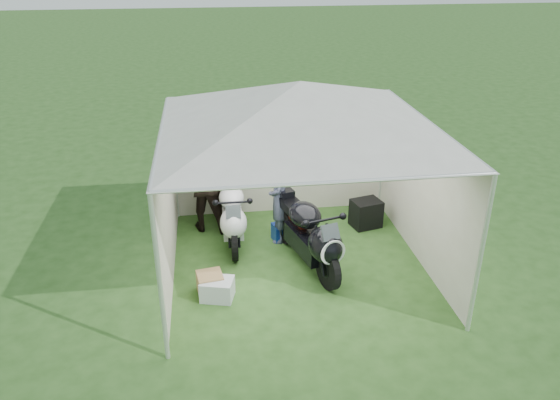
% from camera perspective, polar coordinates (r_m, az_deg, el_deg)
% --- Properties ---
extents(ground, '(80.00, 80.00, 0.00)m').
position_cam_1_polar(ground, '(9.01, 1.86, -6.61)').
color(ground, '#264A19').
rests_on(ground, ground).
extents(canopy_tent, '(5.66, 5.66, 3.00)m').
position_cam_1_polar(canopy_tent, '(7.99, 2.07, 9.41)').
color(canopy_tent, silver).
rests_on(canopy_tent, ground).
extents(motorcycle_white, '(0.46, 2.00, 0.98)m').
position_cam_1_polar(motorcycle_white, '(9.41, -5.00, -1.41)').
color(motorcycle_white, black).
rests_on(motorcycle_white, ground).
extents(motorcycle_black, '(0.89, 2.15, 1.08)m').
position_cam_1_polar(motorcycle_black, '(8.63, 3.10, -3.53)').
color(motorcycle_black, black).
rests_on(motorcycle_black, ground).
extents(paddock_stand, '(0.46, 0.35, 0.30)m').
position_cam_1_polar(paddock_stand, '(9.64, 0.43, -3.26)').
color(paddock_stand, '#1839C1').
rests_on(paddock_stand, ground).
extents(person_dark_jacket, '(1.14, 1.02, 1.94)m').
position_cam_1_polar(person_dark_jacket, '(9.76, -7.70, 2.21)').
color(person_dark_jacket, black).
rests_on(person_dark_jacket, ground).
extents(person_blue_jacket, '(0.50, 0.65, 1.60)m').
position_cam_1_polar(person_blue_jacket, '(9.33, -0.01, 0.16)').
color(person_blue_jacket, '#4F5374').
rests_on(person_blue_jacket, ground).
extents(equipment_box, '(0.59, 0.52, 0.51)m').
position_cam_1_polar(equipment_box, '(10.15, 8.97, -1.39)').
color(equipment_box, black).
rests_on(equipment_box, ground).
extents(crate_0, '(0.54, 0.47, 0.31)m').
position_cam_1_polar(crate_0, '(8.16, -6.57, -9.23)').
color(crate_0, '#B6BAC0').
rests_on(crate_0, ground).
extents(crate_1, '(0.42, 0.42, 0.33)m').
position_cam_1_polar(crate_1, '(8.27, -7.30, -8.67)').
color(crate_1, olive).
rests_on(crate_1, ground).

